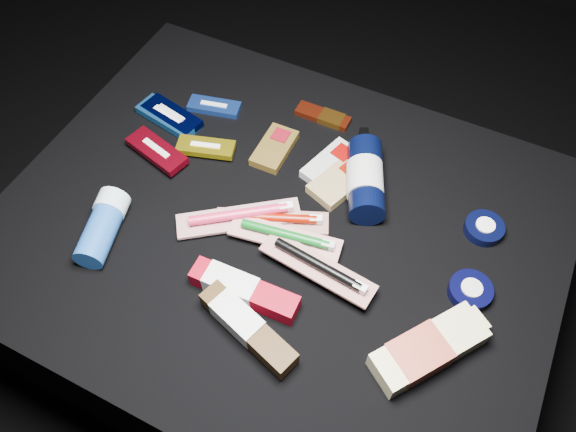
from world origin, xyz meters
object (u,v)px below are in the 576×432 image
at_px(bodywash_bottle, 427,350).
at_px(deodorant_stick, 103,226).
at_px(toothpaste_carton_red, 240,288).
at_px(lotion_bottle, 366,179).

relative_size(bodywash_bottle, deodorant_stick, 1.29).
bearing_deg(bodywash_bottle, toothpaste_carton_red, -138.80).
bearing_deg(deodorant_stick, lotion_bottle, 22.61).
relative_size(lotion_bottle, bodywash_bottle, 1.10).
xyz_separation_m(bodywash_bottle, toothpaste_carton_red, (-0.30, -0.03, -0.00)).
relative_size(bodywash_bottle, toothpaste_carton_red, 1.01).
xyz_separation_m(lotion_bottle, toothpaste_carton_red, (-0.10, -0.29, -0.02)).
bearing_deg(bodywash_bottle, lotion_bottle, 163.50).
xyz_separation_m(deodorant_stick, toothpaste_carton_red, (0.27, 0.00, -0.01)).
bearing_deg(toothpaste_carton_red, deodorant_stick, 178.94).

